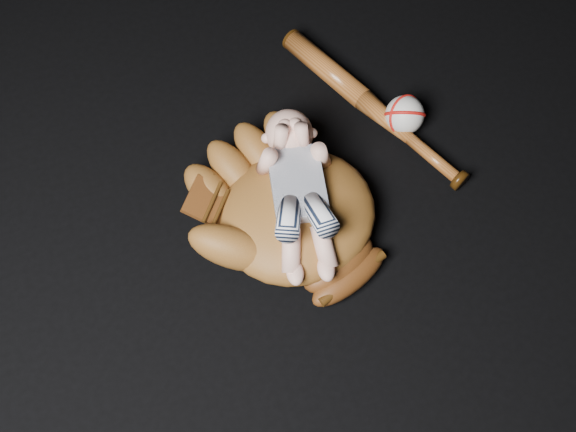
% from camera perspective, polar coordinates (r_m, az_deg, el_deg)
% --- Properties ---
extents(baseball_glove, '(0.49, 0.52, 0.13)m').
position_cam_1_polar(baseball_glove, '(1.32, 0.73, 0.39)').
color(baseball_glove, brown).
rests_on(baseball_glove, ground).
extents(newborn_baby, '(0.22, 0.36, 0.14)m').
position_cam_1_polar(newborn_baby, '(1.28, 0.96, 1.66)').
color(newborn_baby, '#E7A994').
rests_on(newborn_baby, baseball_glove).
extents(baseball_bat, '(0.23, 0.48, 0.05)m').
position_cam_1_polar(baseball_bat, '(1.51, 6.71, 8.52)').
color(baseball_bat, brown).
rests_on(baseball_bat, ground).
extents(baseball, '(0.08, 0.08, 0.08)m').
position_cam_1_polar(baseball, '(1.49, 9.21, 7.89)').
color(baseball, silver).
rests_on(baseball, ground).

